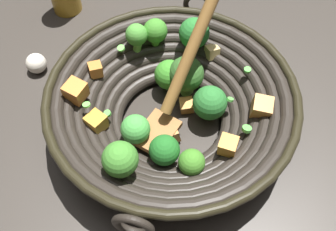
% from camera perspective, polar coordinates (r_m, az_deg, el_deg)
% --- Properties ---
extents(ground_plane, '(4.00, 4.00, 0.00)m').
position_cam_1_polar(ground_plane, '(0.64, 0.52, -1.45)').
color(ground_plane, '#332D28').
extents(wok, '(0.42, 0.38, 0.26)m').
position_cam_1_polar(wok, '(0.59, 0.58, 1.79)').
color(wok, black).
rests_on(wok, ground).
extents(garlic_bulb, '(0.04, 0.04, 0.04)m').
position_cam_1_polar(garlic_bulb, '(0.74, -19.03, 7.35)').
color(garlic_bulb, silver).
rests_on(garlic_bulb, ground).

